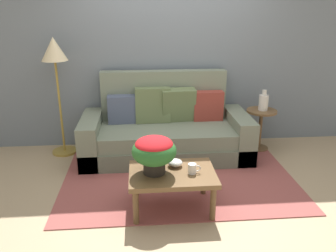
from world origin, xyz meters
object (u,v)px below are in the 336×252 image
(coffee_table, at_px, (172,177))
(table_vase, at_px, (263,102))
(floor_lamp, at_px, (55,61))
(coffee_mug, at_px, (193,169))
(side_table, at_px, (261,122))
(potted_plant, at_px, (154,151))
(couch, at_px, (166,131))
(snack_bowl, at_px, (175,163))

(coffee_table, bearing_deg, table_vase, 45.27)
(floor_lamp, relative_size, coffee_mug, 12.44)
(side_table, distance_m, potted_plant, 2.09)
(coffee_table, height_order, floor_lamp, floor_lamp)
(couch, relative_size, coffee_mug, 17.49)
(coffee_table, distance_m, snack_bowl, 0.16)
(coffee_table, relative_size, snack_bowl, 5.66)
(coffee_mug, distance_m, table_vase, 1.87)
(couch, distance_m, coffee_table, 1.35)
(floor_lamp, distance_m, potted_plant, 2.01)
(floor_lamp, bearing_deg, side_table, -2.36)
(potted_plant, bearing_deg, coffee_mug, -6.58)
(couch, xyz_separation_m, coffee_mug, (0.15, -1.39, 0.12))
(coffee_mug, xyz_separation_m, snack_bowl, (-0.15, 0.17, -0.01))
(coffee_mug, bearing_deg, snack_bowl, 131.91)
(couch, relative_size, snack_bowl, 14.78)
(coffee_table, bearing_deg, couch, 88.24)
(potted_plant, height_order, coffee_mug, potted_plant)
(table_vase, bearing_deg, side_table, 171.38)
(couch, xyz_separation_m, side_table, (1.32, 0.04, 0.06))
(side_table, distance_m, floor_lamp, 2.85)
(side_table, height_order, coffee_mug, side_table)
(coffee_mug, relative_size, table_vase, 0.45)
(couch, bearing_deg, potted_plant, -99.08)
(couch, height_order, table_vase, couch)
(floor_lamp, bearing_deg, coffee_table, -48.10)
(side_table, bearing_deg, snack_bowl, -136.24)
(potted_plant, relative_size, table_vase, 1.51)
(side_table, xyz_separation_m, floor_lamp, (-2.71, 0.11, 0.86))
(couch, distance_m, coffee_mug, 1.40)
(potted_plant, xyz_separation_m, table_vase, (1.55, 1.39, 0.05))
(floor_lamp, relative_size, table_vase, 5.54)
(coffee_table, relative_size, floor_lamp, 0.54)
(floor_lamp, distance_m, coffee_mug, 2.32)
(potted_plant, bearing_deg, coffee_table, 1.04)
(floor_lamp, relative_size, snack_bowl, 10.51)
(snack_bowl, xyz_separation_m, table_vase, (1.33, 1.27, 0.25))
(floor_lamp, bearing_deg, couch, -6.44)
(coffee_table, distance_m, potted_plant, 0.34)
(coffee_table, distance_m, coffee_mug, 0.22)
(floor_lamp, distance_m, table_vase, 2.78)
(potted_plant, bearing_deg, snack_bowl, 30.19)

